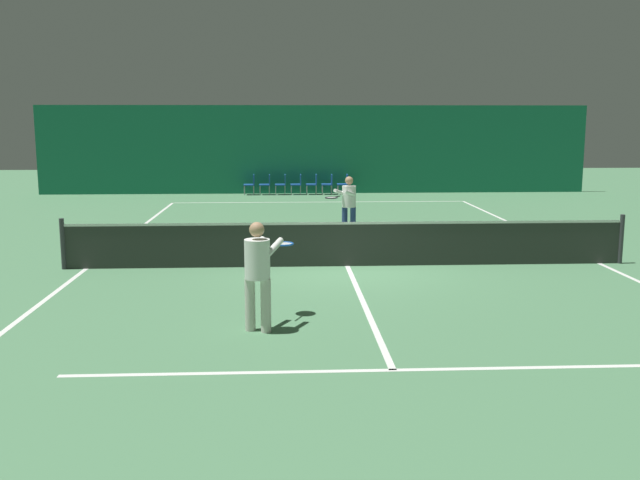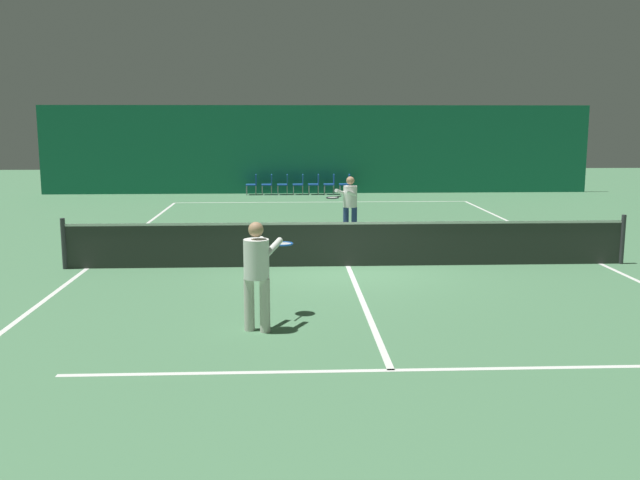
# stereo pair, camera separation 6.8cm
# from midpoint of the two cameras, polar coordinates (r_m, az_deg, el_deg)

# --- Properties ---
(ground_plane) EXTENTS (60.00, 60.00, 0.00)m
(ground_plane) POSITION_cam_midpoint_polar(r_m,az_deg,el_deg) (15.22, 2.08, -2.10)
(ground_plane) COLOR #4C7F56
(backdrop_curtain) EXTENTS (23.00, 0.12, 3.67)m
(backdrop_curtain) POSITION_cam_midpoint_polar(r_m,az_deg,el_deg) (30.10, -0.44, 7.25)
(backdrop_curtain) COLOR #196B4C
(backdrop_curtain) RESTS_ON ground
(court_line_baseline_far) EXTENTS (11.00, 0.10, 0.00)m
(court_line_baseline_far) POSITION_cam_midpoint_polar(r_m,az_deg,el_deg) (26.96, -0.12, 3.06)
(court_line_baseline_far) COLOR white
(court_line_baseline_far) RESTS_ON ground
(court_line_service_far) EXTENTS (8.25, 0.10, 0.00)m
(court_line_service_far) POSITION_cam_midpoint_polar(r_m,az_deg,el_deg) (21.51, 0.60, 1.38)
(court_line_service_far) COLOR white
(court_line_service_far) RESTS_ON ground
(court_line_service_near) EXTENTS (8.25, 0.10, 0.00)m
(court_line_service_near) POSITION_cam_midpoint_polar(r_m,az_deg,el_deg) (9.09, 5.64, -10.32)
(court_line_service_near) COLOR white
(court_line_service_near) RESTS_ON ground
(court_line_sideline_left) EXTENTS (0.10, 23.80, 0.00)m
(court_line_sideline_left) POSITION_cam_midpoint_polar(r_m,az_deg,el_deg) (15.73, -18.32, -2.20)
(court_line_sideline_left) COLOR white
(court_line_sideline_left) RESTS_ON ground
(court_line_sideline_right) EXTENTS (0.10, 23.80, 0.00)m
(court_line_sideline_right) POSITION_cam_midpoint_polar(r_m,az_deg,el_deg) (16.63, 21.33, -1.75)
(court_line_sideline_right) COLOR white
(court_line_sideline_right) RESTS_ON ground
(court_line_centre) EXTENTS (0.10, 12.80, 0.00)m
(court_line_centre) POSITION_cam_midpoint_polar(r_m,az_deg,el_deg) (15.22, 2.08, -2.09)
(court_line_centre) COLOR white
(court_line_centre) RESTS_ON ground
(tennis_net) EXTENTS (12.00, 0.10, 1.07)m
(tennis_net) POSITION_cam_midpoint_polar(r_m,az_deg,el_deg) (15.13, 2.09, -0.21)
(tennis_net) COLOR #2D332D
(tennis_net) RESTS_ON ground
(player_near) EXTENTS (0.84, 1.37, 1.63)m
(player_near) POSITION_cam_midpoint_polar(r_m,az_deg,el_deg) (10.47, -5.12, -2.22)
(player_near) COLOR beige
(player_near) RESTS_ON ground
(player_far) EXTENTS (1.01, 1.30, 1.60)m
(player_far) POSITION_cam_midpoint_polar(r_m,az_deg,el_deg) (18.96, 2.17, 3.08)
(player_far) COLOR navy
(player_far) RESTS_ON ground
(courtside_chair_0) EXTENTS (0.44, 0.44, 0.84)m
(courtside_chair_0) POSITION_cam_midpoint_polar(r_m,az_deg,el_deg) (29.65, -5.62, 4.55)
(courtside_chair_0) COLOR #99999E
(courtside_chair_0) RESTS_ON ground
(courtside_chair_1) EXTENTS (0.44, 0.44, 0.84)m
(courtside_chair_1) POSITION_cam_midpoint_polar(r_m,az_deg,el_deg) (29.62, -4.37, 4.57)
(courtside_chair_1) COLOR #99999E
(courtside_chair_1) RESTS_ON ground
(courtside_chair_2) EXTENTS (0.44, 0.44, 0.84)m
(courtside_chair_2) POSITION_cam_midpoint_polar(r_m,az_deg,el_deg) (29.61, -3.11, 4.58)
(courtside_chair_2) COLOR #99999E
(courtside_chair_2) RESTS_ON ground
(courtside_chair_3) EXTENTS (0.44, 0.44, 0.84)m
(courtside_chair_3) POSITION_cam_midpoint_polar(r_m,az_deg,el_deg) (29.62, -1.86, 4.59)
(courtside_chair_3) COLOR #99999E
(courtside_chair_3) RESTS_ON ground
(courtside_chair_4) EXTENTS (0.44, 0.44, 0.84)m
(courtside_chair_4) POSITION_cam_midpoint_polar(r_m,az_deg,el_deg) (29.64, -0.61, 4.60)
(courtside_chair_4) COLOR #99999E
(courtside_chair_4) RESTS_ON ground
(courtside_chair_5) EXTENTS (0.44, 0.44, 0.84)m
(courtside_chair_5) POSITION_cam_midpoint_polar(r_m,az_deg,el_deg) (29.67, 0.64, 4.60)
(courtside_chair_5) COLOR #99999E
(courtside_chair_5) RESTS_ON ground
(courtside_chair_6) EXTENTS (0.44, 0.44, 0.84)m
(courtside_chair_6) POSITION_cam_midpoint_polar(r_m,az_deg,el_deg) (29.72, 1.89, 4.60)
(courtside_chair_6) COLOR #99999E
(courtside_chair_6) RESTS_ON ground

